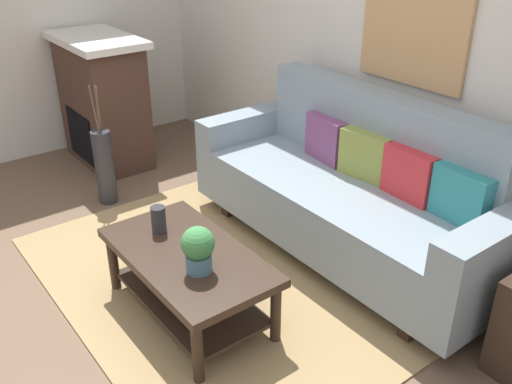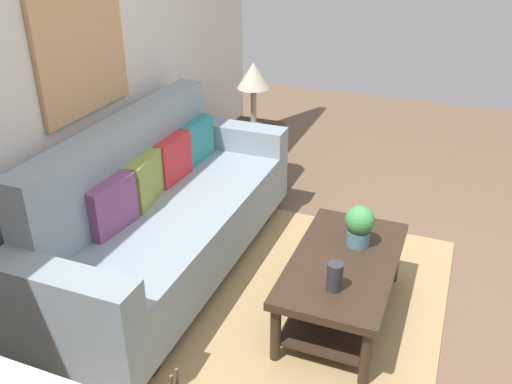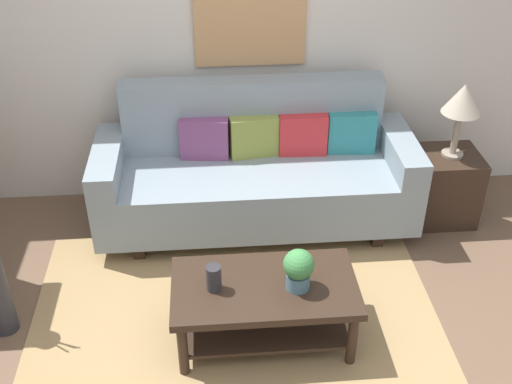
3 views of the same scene
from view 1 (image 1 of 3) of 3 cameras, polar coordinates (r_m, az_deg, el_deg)
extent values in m
plane|color=brown|center=(3.49, -11.81, -12.09)|extent=(9.54, 9.54, 0.00)
cube|color=silver|center=(4.07, 13.61, 14.74)|extent=(5.54, 0.10, 2.70)
cube|color=silver|center=(5.62, -21.98, 16.91)|extent=(0.10, 4.99, 2.70)
cube|color=#A38456|center=(3.67, -4.77, -9.21)|extent=(2.61, 1.71, 0.01)
cube|color=gray|center=(3.86, 8.65, -1.88)|extent=(1.95, 0.84, 0.40)
cube|color=gray|center=(3.88, 12.49, 5.75)|extent=(1.95, 0.20, 0.56)
cube|color=gray|center=(4.55, -0.89, 4.47)|extent=(0.20, 0.84, 0.60)
cube|color=gray|center=(3.28, 22.25, -7.53)|extent=(0.20, 0.84, 0.60)
cube|color=#332319|center=(4.56, 0.64, -0.48)|extent=(0.08, 0.74, 0.12)
cube|color=#332319|center=(3.56, 18.51, -10.95)|extent=(0.08, 0.74, 0.12)
cube|color=#7A4270|center=(4.07, 7.19, 5.38)|extent=(0.37, 0.16, 0.32)
cube|color=olive|center=(3.83, 11.02, 3.68)|extent=(0.37, 0.17, 0.32)
cube|color=red|center=(3.62, 15.30, 1.75)|extent=(0.37, 0.14, 0.32)
cube|color=teal|center=(3.44, 20.07, -0.41)|extent=(0.37, 0.15, 0.32)
cube|color=#332319|center=(3.22, -6.97, -6.45)|extent=(1.10, 0.60, 0.05)
cube|color=#332319|center=(3.39, -6.70, -10.46)|extent=(0.98, 0.50, 0.02)
cylinder|color=#332319|center=(3.63, -14.23, -7.03)|extent=(0.06, 0.06, 0.38)
cylinder|color=#332319|center=(2.92, -5.94, -15.91)|extent=(0.06, 0.06, 0.38)
cylinder|color=#332319|center=(3.80, -7.38, -4.60)|extent=(0.06, 0.06, 0.38)
cylinder|color=#332319|center=(3.14, 2.00, -12.19)|extent=(0.06, 0.06, 0.38)
cylinder|color=#2D2D33|center=(3.38, -9.84, -2.74)|extent=(0.09, 0.09, 0.16)
cylinder|color=slate|center=(3.03, -5.80, -7.12)|extent=(0.14, 0.14, 0.10)
sphere|color=#3F8645|center=(2.96, -5.91, -5.17)|extent=(0.18, 0.18, 0.18)
cube|color=#472D23|center=(5.35, -15.16, 8.57)|extent=(0.90, 0.50, 1.10)
cube|color=black|center=(5.35, -17.33, 5.41)|extent=(0.52, 0.02, 0.44)
cube|color=silver|center=(5.20, -15.96, 14.61)|extent=(1.02, 0.58, 0.06)
cylinder|color=#2D2D33|center=(4.64, -15.08, 2.43)|extent=(0.15, 0.15, 0.61)
cylinder|color=brown|center=(4.45, -15.73, 8.03)|extent=(0.04, 0.02, 0.36)
cylinder|color=brown|center=(4.48, -15.68, 8.17)|extent=(0.04, 0.03, 0.36)
cylinder|color=brown|center=(4.47, -16.08, 8.07)|extent=(0.05, 0.02, 0.36)
cube|color=tan|center=(3.86, 15.69, 15.89)|extent=(0.82, 0.03, 0.75)
camera|label=2|loc=(5.10, -31.46, 24.87)|focal=38.59mm
camera|label=3|loc=(3.10, -75.20, 22.72)|focal=44.14mm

